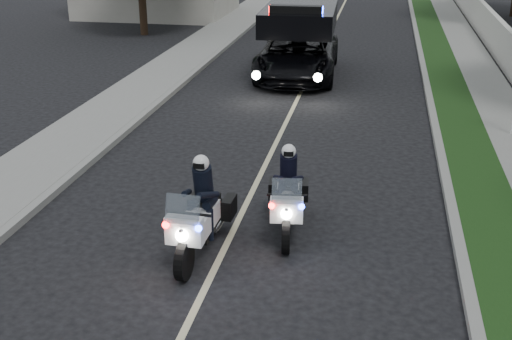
# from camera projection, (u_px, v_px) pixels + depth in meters

# --- Properties ---
(ground) EXTENTS (120.00, 120.00, 0.00)m
(ground) POSITION_uv_depth(u_px,v_px,m) (222.00, 254.00, 11.43)
(ground) COLOR black
(ground) RESTS_ON ground
(curb_right) EXTENTS (0.20, 60.00, 0.15)m
(curb_right) POSITION_uv_depth(u_px,v_px,m) (431.00, 105.00, 19.79)
(curb_right) COLOR gray
(curb_right) RESTS_ON ground
(grass_verge) EXTENTS (1.20, 60.00, 0.16)m
(grass_verge) POSITION_uv_depth(u_px,v_px,m) (454.00, 106.00, 19.67)
(grass_verge) COLOR #193814
(grass_verge) RESTS_ON ground
(sidewalk_right) EXTENTS (1.40, 60.00, 0.16)m
(sidewalk_right) POSITION_uv_depth(u_px,v_px,m) (499.00, 108.00, 19.44)
(sidewalk_right) COLOR gray
(sidewalk_right) RESTS_ON ground
(curb_left) EXTENTS (0.20, 60.00, 0.15)m
(curb_left) POSITION_uv_depth(u_px,v_px,m) (172.00, 92.00, 21.23)
(curb_left) COLOR gray
(curb_left) RESTS_ON ground
(sidewalk_left) EXTENTS (2.00, 60.00, 0.16)m
(sidewalk_left) POSITION_uv_depth(u_px,v_px,m) (140.00, 90.00, 21.42)
(sidewalk_left) COLOR gray
(sidewalk_left) RESTS_ON ground
(lane_marking) EXTENTS (0.12, 50.00, 0.01)m
(lane_marking) POSITION_uv_depth(u_px,v_px,m) (297.00, 100.00, 20.53)
(lane_marking) COLOR #BFB78C
(lane_marking) RESTS_ON ground
(police_moto_left) EXTENTS (0.81, 2.13, 1.79)m
(police_moto_left) POSITION_uv_depth(u_px,v_px,m) (201.00, 252.00, 11.48)
(police_moto_left) COLOR white
(police_moto_left) RESTS_ON ground
(police_moto_right) EXTENTS (0.92, 2.04, 1.68)m
(police_moto_right) POSITION_uv_depth(u_px,v_px,m) (287.00, 230.00, 12.27)
(police_moto_right) COLOR silver
(police_moto_right) RESTS_ON ground
(police_suv) EXTENTS (2.92, 5.93, 2.83)m
(police_suv) POSITION_uv_depth(u_px,v_px,m) (297.00, 76.00, 23.46)
(police_suv) COLOR black
(police_suv) RESTS_ON ground
(bicycle) EXTENTS (0.56, 1.59, 0.83)m
(bicycle) POSITION_uv_depth(u_px,v_px,m) (291.00, 21.00, 34.85)
(bicycle) COLOR black
(bicycle) RESTS_ON ground
(cyclist) EXTENTS (0.59, 0.41, 1.59)m
(cyclist) POSITION_uv_depth(u_px,v_px,m) (291.00, 21.00, 34.85)
(cyclist) COLOR black
(cyclist) RESTS_ON ground
(sign_post) EXTENTS (0.44, 0.44, 2.20)m
(sign_post) POSITION_uv_depth(u_px,v_px,m) (510.00, 139.00, 17.09)
(sign_post) COLOR #A00B14
(sign_post) RESTS_ON ground
(tree_left_near) EXTENTS (5.15, 5.15, 8.52)m
(tree_left_near) POSITION_uv_depth(u_px,v_px,m) (144.00, 35.00, 31.14)
(tree_left_near) COLOR #143E16
(tree_left_near) RESTS_ON ground
(tree_left_far) EXTENTS (6.89, 6.89, 9.22)m
(tree_left_far) POSITION_uv_depth(u_px,v_px,m) (170.00, 13.00, 37.38)
(tree_left_far) COLOR #193310
(tree_left_far) RESTS_ON ground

